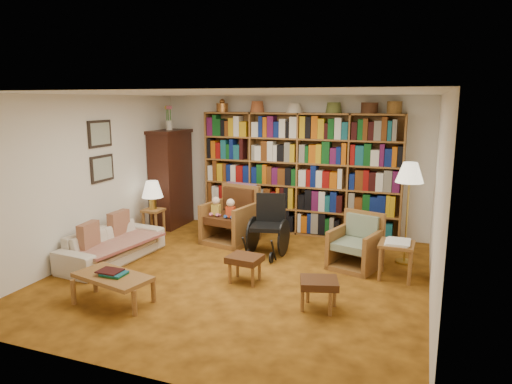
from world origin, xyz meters
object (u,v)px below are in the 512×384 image
at_px(armchair_leather, 232,218).
at_px(footstool_a, 245,261).
at_px(armchair_sage, 356,246).
at_px(wheelchair, 268,227).
at_px(side_table_lamp, 154,217).
at_px(coffee_table, 113,278).
at_px(sofa, 112,245).
at_px(side_table_papers, 396,249).
at_px(floor_lamp, 410,177).
at_px(footstool_b, 319,285).

relative_size(armchair_leather, footstool_a, 2.09).
bearing_deg(armchair_sage, wheelchair, 177.54).
bearing_deg(side_table_lamp, coffee_table, -67.15).
height_order(sofa, side_table_papers, side_table_papers).
distance_m(armchair_sage, side_table_papers, 0.67).
bearing_deg(floor_lamp, footstool_b, -113.41).
distance_m(wheelchair, floor_lamp, 2.27).
distance_m(sofa, wheelchair, 2.41).
bearing_deg(footstool_b, floor_lamp, 66.59).
bearing_deg(side_table_lamp, sofa, -85.57).
xyz_separation_m(sofa, footstool_b, (3.32, -0.52, 0.05)).
distance_m(wheelchair, footstool_a, 1.21).
height_order(side_table_lamp, wheelchair, wheelchair).
bearing_deg(side_table_papers, sofa, -169.10).
distance_m(sofa, floor_lamp, 4.57).
bearing_deg(floor_lamp, sofa, -160.57).
height_order(footstool_b, coffee_table, coffee_table).
relative_size(floor_lamp, footstool_b, 2.94).
relative_size(sofa, wheelchair, 1.80).
distance_m(sofa, armchair_sage, 3.67).
xyz_separation_m(side_table_lamp, wheelchair, (2.22, -0.15, 0.08)).
distance_m(armchair_leather, coffee_table, 2.85).
bearing_deg(wheelchair, floor_lamp, 9.31).
xyz_separation_m(side_table_lamp, footstool_b, (3.42, -1.81, -0.06)).
height_order(armchair_sage, side_table_papers, armchair_sage).
distance_m(side_table_papers, coffee_table, 3.73).
bearing_deg(side_table_papers, floor_lamp, 82.71).
distance_m(floor_lamp, coffee_table, 4.33).
bearing_deg(floor_lamp, wheelchair, -170.69).
height_order(armchair_leather, coffee_table, armchair_leather).
bearing_deg(wheelchair, armchair_sage, -2.46).
height_order(wheelchair, coffee_table, wheelchair).
distance_m(floor_lamp, footstool_a, 2.71).
bearing_deg(wheelchair, side_table_papers, -9.97).
bearing_deg(coffee_table, footstool_b, 16.83).
bearing_deg(wheelchair, armchair_leather, 150.88).
relative_size(armchair_sage, side_table_papers, 1.55).
bearing_deg(footstool_b, side_table_papers, 59.34).
bearing_deg(floor_lamp, side_table_papers, -97.29).
bearing_deg(side_table_papers, armchair_leather, 164.00).
xyz_separation_m(armchair_leather, floor_lamp, (2.88, -0.11, 0.92)).
distance_m(side_table_lamp, footstool_b, 3.87).
relative_size(side_table_papers, footstool_b, 1.03).
distance_m(armchair_sage, coffee_table, 3.44).
xyz_separation_m(sofa, side_table_lamp, (-0.10, 1.29, 0.11)).
relative_size(sofa, footstool_a, 3.68).
relative_size(armchair_sage, coffee_table, 0.80).
bearing_deg(wheelchair, coffee_table, -115.93).
relative_size(floor_lamp, side_table_papers, 2.85).
relative_size(armchair_leather, side_table_papers, 1.83).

